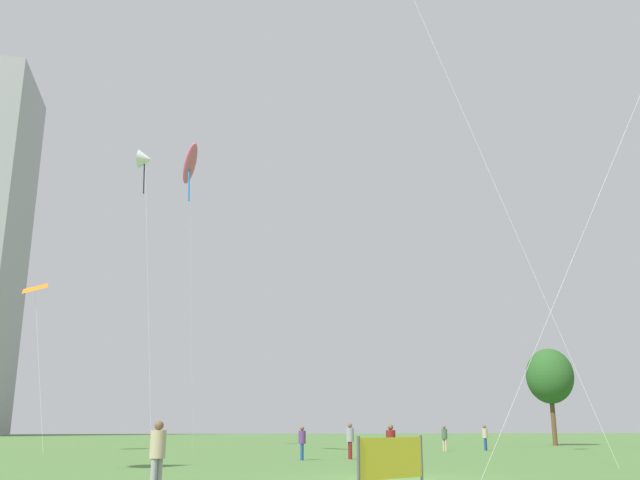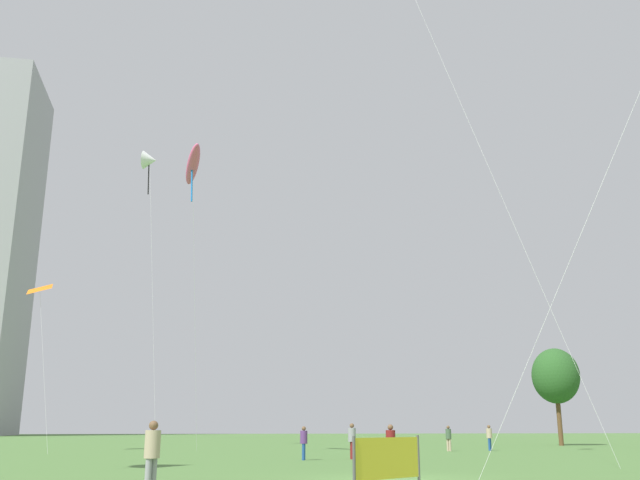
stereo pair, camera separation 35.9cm
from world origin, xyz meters
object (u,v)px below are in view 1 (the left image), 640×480
Objects in this scene: person_standing_6 at (485,436)px; park_tree_0 at (550,376)px; kite_flying_1 at (190,164)px; person_standing_3 at (391,443)px; person_standing_1 at (445,436)px; kite_flying_5 at (35,288)px; kite_flying_0 at (145,160)px; event_banner at (391,458)px; person_standing_0 at (350,438)px; person_standing_2 at (302,441)px; person_standing_5 at (158,452)px.

park_tree_0 is (10.91, 11.07, 4.74)m from person_standing_6.
person_standing_3 is at bearing -60.63° from kite_flying_1.
person_standing_6 is 0.09× the size of kite_flying_1.
person_standing_1 is 0.20× the size of park_tree_0.
person_standing_6 is 31.10m from kite_flying_5.
event_banner is at bearing -74.30° from kite_flying_0.
person_standing_3 is 37.64m from park_tree_0.
person_standing_0 is at bearing -59.36° from kite_flying_0.
person_standing_6 is (13.95, 11.23, 0.05)m from person_standing_2.
kite_flying_1 is at bearing -124.29° from person_standing_2.
event_banner is at bearing -74.06° from kite_flying_1.
person_standing_2 is 0.94× the size of person_standing_6.
person_standing_5 is (-8.19, -8.97, 0.03)m from person_standing_3.
person_standing_6 is at bearing 62.01° from event_banner.
kite_flying_0 is at bearing -71.43° from person_standing_6.
kite_flying_1 is (-0.05, 23.61, 16.20)m from person_standing_5.
person_standing_5 is 28.63m from kite_flying_1.
person_standing_1 is 0.09× the size of kite_flying_1.
person_standing_0 is 0.21× the size of park_tree_0.
person_standing_5 is 0.72× the size of event_banner.
person_standing_3 is at bearing 32.82° from person_standing_2.
park_tree_0 is 3.48× the size of event_banner.
kite_flying_5 reaches higher than event_banner.
event_banner is at bearing 16.90° from person_standing_2.
person_standing_2 is 17.43m from person_standing_5.
person_standing_1 is 18.76m from park_tree_0.
person_standing_2 is 18.78m from kite_flying_1.
person_standing_6 is at bearing -134.58° from park_tree_0.
person_standing_0 is 1.03× the size of person_standing_6.
kite_flying_0 is 38.73m from park_tree_0.
kite_flying_5 is 1.34× the size of park_tree_0.
person_standing_2 is 0.67× the size of event_banner.
kite_flying_5 is (-18.10, 12.90, 9.28)m from person_standing_0.
person_standing_2 is at bearing -65.21° from kite_flying_0.
person_standing_1 is at bearing 150.26° from person_standing_2.
kite_flying_0 reaches higher than kite_flying_1.
kite_flying_1 is 36.21m from park_tree_0.
kite_flying_0 is at bearing -150.45° from person_standing_0.
person_standing_1 is at bearing -170.04° from person_standing_5.
person_standing_6 is 33.89m from kite_flying_0.
person_standing_1 is 0.96× the size of person_standing_5.
kite_flying_5 is (-26.58, 2.83, 9.33)m from person_standing_1.
person_standing_6 is at bearing -23.17° from kite_flying_0.
person_standing_6 is at bearing 11.36° from kite_flying_1.
person_standing_0 is 24.08m from kite_flying_5.
park_tree_0 reaches higher than person_standing_0.
person_standing_5 is (-16.88, -27.04, 0.04)m from person_standing_1.
person_standing_6 is 0.07× the size of kite_flying_0.
person_standing_2 is at bearing -77.66° from person_standing_0.
kite_flying_1 is 1.68× the size of kite_flying_5.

